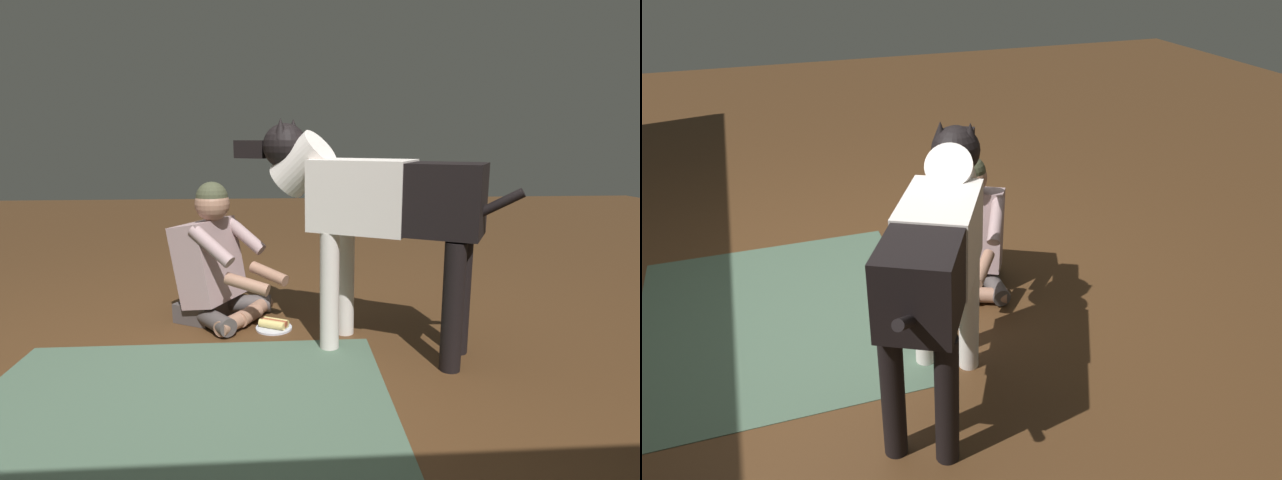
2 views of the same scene
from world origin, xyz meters
TOP-DOWN VIEW (x-y plane):
  - ground_plane at (0.00, 0.00)m, footprint 14.50×14.50m
  - area_rug at (0.01, 0.40)m, footprint 1.82×1.60m
  - person_sitting_on_floor at (-0.02, -0.79)m, footprint 0.73×0.63m
  - large_dog at (-0.91, -0.31)m, footprint 1.40×0.83m
  - hot_dog_on_plate at (-0.38, -0.60)m, footprint 0.22×0.22m

SIDE VIEW (x-z plane):
  - ground_plane at x=0.00m, z-range 0.00..0.00m
  - area_rug at x=0.01m, z-range 0.00..0.01m
  - hot_dog_on_plate at x=-0.38m, z-range 0.00..0.06m
  - person_sitting_on_floor at x=-0.02m, z-range -0.08..0.79m
  - large_dog at x=-0.91m, z-range 0.18..1.40m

